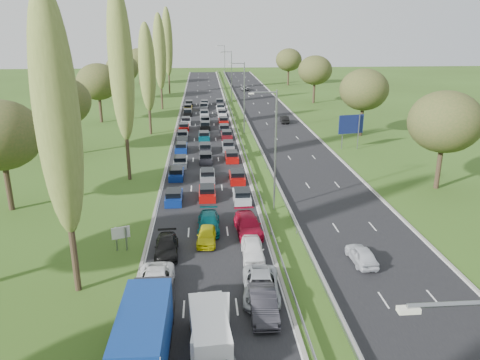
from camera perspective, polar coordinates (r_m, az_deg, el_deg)
name	(u,v)px	position (r m, az deg, el deg)	size (l,w,h in m)	color
ground	(243,131)	(82.91, 0.39, 5.99)	(260.00, 260.00, 0.00)	#304A17
near_carriageway	(205,129)	(85.07, -4.31, 6.26)	(10.50, 215.00, 0.04)	black
far_carriageway	(279,127)	(86.15, 4.76, 6.40)	(10.50, 215.00, 0.04)	black
central_reservation	(242,125)	(85.24, 0.25, 6.71)	(2.36, 215.00, 0.32)	gray
lamp_columns	(244,99)	(79.87, 0.52, 9.89)	(0.18, 140.18, 12.00)	gray
poplar_row	(138,65)	(69.67, -12.33, 13.53)	(2.80, 127.80, 22.44)	#2D2116
woodland_left	(54,106)	(67.06, -21.68, 8.43)	(8.00, 166.00, 11.10)	#2D2116
woodland_right	(383,97)	(73.04, 16.99, 9.64)	(8.00, 153.00, 11.10)	#2D2116
traffic_queue_fill	(205,132)	(80.03, -4.28, 5.81)	(9.09, 67.85, 0.80)	navy
near_car_2	(155,283)	(33.68, -10.26, -12.27)	(2.48, 5.38, 1.50)	white
near_car_3	(167,247)	(38.74, -8.94, -8.03)	(1.87, 4.59, 1.33)	black
near_car_7	(209,223)	(42.69, -3.84, -5.20)	(1.99, 4.89, 1.42)	#05474B
near_car_8	(207,235)	(40.33, -4.05, -6.70)	(1.63, 4.05, 1.38)	#C8C50D
near_car_9	(263,303)	(31.07, 2.81, -14.72)	(1.68, 4.82, 1.59)	black
near_car_10	(261,286)	(32.84, 2.56, -12.83)	(2.48, 5.38, 1.50)	#AFB3B9
near_car_11	(248,225)	(41.99, 0.99, -5.48)	(2.17, 5.33, 1.55)	maroon
near_car_12	(253,249)	(37.73, 1.56, -8.44)	(1.74, 4.32, 1.47)	white
far_car_0	(362,255)	(38.22, 14.61, -8.80)	(1.61, 3.99, 1.36)	silver
far_car_1	(284,119)	(90.33, 5.44, 7.38)	(1.42, 4.08, 1.34)	black
far_car_2	(245,88)	(136.42, 0.59, 11.17)	(2.21, 4.79, 1.33)	slate
blue_lorry	(146,332)	(27.11, -11.38, -17.68)	(2.50, 8.99, 3.79)	black
white_van_front	(209,329)	(28.38, -3.75, -17.69)	(2.05, 5.23, 2.10)	white
white_van_rear	(212,328)	(28.55, -3.47, -17.54)	(1.96, 5.01, 2.01)	white
info_sign	(121,235)	(39.84, -14.31, -6.55)	(1.44, 0.61, 2.10)	gray
direction_sign	(351,126)	(71.74, 13.38, 6.45)	(3.94, 0.90, 5.20)	gray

